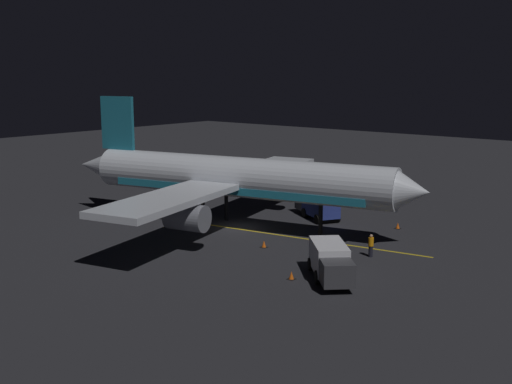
{
  "coord_description": "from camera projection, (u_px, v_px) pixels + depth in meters",
  "views": [
    {
      "loc": [
        40.27,
        35.09,
        13.49
      ],
      "look_at": [
        0.0,
        2.0,
        3.5
      ],
      "focal_mm": 43.42,
      "sensor_mm": 36.0,
      "label": 1
    }
  ],
  "objects": [
    {
      "name": "traffic_cone_under_wing",
      "position": [
        264.0,
        244.0,
        48.76
      ],
      "size": [
        0.5,
        0.5,
        0.55
      ],
      "color": "#EA590F",
      "rests_on": "ground_plane"
    },
    {
      "name": "traffic_cone_near_left",
      "position": [
        291.0,
        276.0,
        41.2
      ],
      "size": [
        0.5,
        0.5,
        0.55
      ],
      "color": "#EA590F",
      "rests_on": "ground_plane"
    },
    {
      "name": "airliner",
      "position": [
        232.0,
        179.0,
        54.41
      ],
      "size": [
        32.08,
        34.01,
        11.38
      ],
      "color": "silver",
      "rests_on": "ground_plane"
    },
    {
      "name": "ground_crew_worker",
      "position": [
        371.0,
        245.0,
        46.14
      ],
      "size": [
        0.4,
        0.4,
        1.74
      ],
      "color": "black",
      "rests_on": "ground_plane"
    },
    {
      "name": "apron_guide_stripe",
      "position": [
        276.0,
        235.0,
        52.71
      ],
      "size": [
        4.46,
        26.35,
        0.01
      ],
      "primitive_type": "cube",
      "rotation": [
        0.0,
        0.0,
        0.16
      ],
      "color": "gold",
      "rests_on": "ground_plane"
    },
    {
      "name": "traffic_cone_far",
      "position": [
        330.0,
        253.0,
        46.31
      ],
      "size": [
        0.5,
        0.5,
        0.55
      ],
      "color": "#EA590F",
      "rests_on": "ground_plane"
    },
    {
      "name": "ground_plane",
      "position": [
        239.0,
        229.0,
        55.0
      ],
      "size": [
        180.0,
        180.0,
        0.2
      ],
      "primitive_type": "cube",
      "color": "#26262A"
    },
    {
      "name": "traffic_cone_near_right",
      "position": [
        398.0,
        226.0,
        54.67
      ],
      "size": [
        0.5,
        0.5,
        0.55
      ],
      "color": "#EA590F",
      "rests_on": "ground_plane"
    },
    {
      "name": "catering_truck",
      "position": [
        318.0,
        206.0,
        58.41
      ],
      "size": [
        4.75,
        6.08,
        2.26
      ],
      "color": "navy",
      "rests_on": "ground_plane"
    },
    {
      "name": "baggage_truck",
      "position": [
        330.0,
        262.0,
        40.96
      ],
      "size": [
        5.61,
        5.47,
        2.36
      ],
      "color": "silver",
      "rests_on": "ground_plane"
    }
  ]
}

